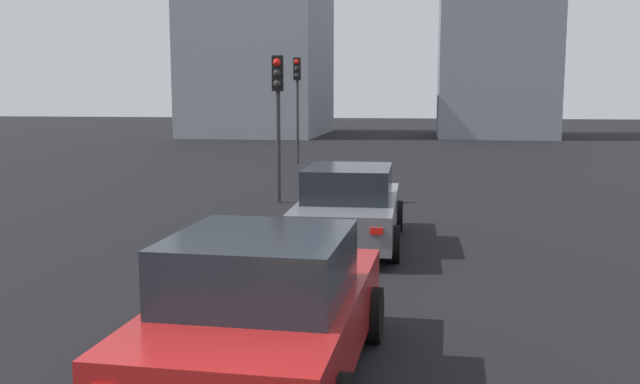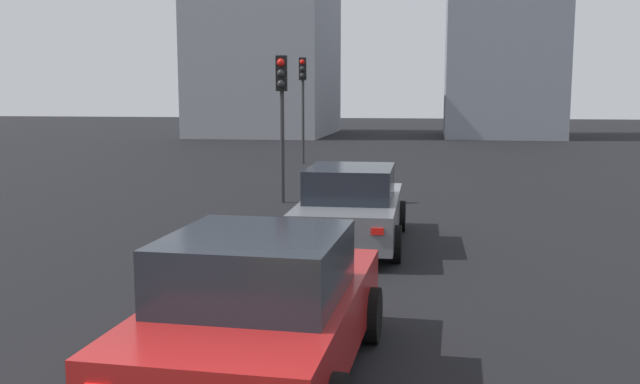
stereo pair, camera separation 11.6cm
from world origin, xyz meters
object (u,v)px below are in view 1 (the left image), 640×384
at_px(car_red_second, 265,310).
at_px(traffic_light_near_right, 278,97).
at_px(traffic_light_near_left, 297,88).
at_px(car_grey_lead, 349,207).

height_order(car_red_second, traffic_light_near_right, traffic_light_near_right).
bearing_deg(traffic_light_near_left, car_red_second, 7.32).
xyz_separation_m(car_red_second, traffic_light_near_left, (21.58, 3.63, 2.34)).
relative_size(car_grey_lead, car_red_second, 1.08).
distance_m(car_grey_lead, traffic_light_near_left, 15.71).
bearing_deg(car_red_second, car_grey_lead, 0.81).
relative_size(car_grey_lead, traffic_light_near_right, 1.18).
height_order(car_grey_lead, car_red_second, car_red_second).
distance_m(car_grey_lead, traffic_light_near_right, 5.74).
relative_size(car_red_second, traffic_light_near_left, 0.98).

